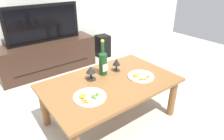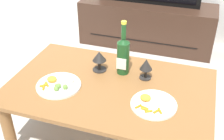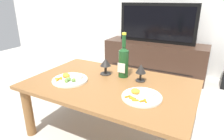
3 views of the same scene
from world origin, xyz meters
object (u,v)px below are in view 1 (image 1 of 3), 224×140
tv_stand (48,57)px  goblet_left (91,71)px  wine_bottle (103,62)px  dinner_plate_right (141,76)px  tv_screen (43,24)px  dinner_plate_left (90,96)px  floor_speaker (103,46)px  goblet_right (116,63)px  dining_table (111,88)px

tv_stand → goblet_left: bearing=-91.9°
wine_bottle → dinner_plate_right: wine_bottle is taller
tv_screen → dinner_plate_right: bearing=-76.7°
dinner_plate_left → dinner_plate_right: (0.57, 0.00, -0.00)m
floor_speaker → dinner_plate_right: size_ratio=1.50×
goblet_left → goblet_right: size_ratio=1.00×
tv_stand → goblet_left: size_ratio=10.14×
tv_screen → dinner_plate_right: (0.36, -1.51, -0.27)m
tv_stand → goblet_right: size_ratio=10.17×
goblet_left → dining_table: bearing=-50.5°
dinner_plate_left → dinner_plate_right: bearing=0.1°
dinner_plate_right → goblet_right: bearing=112.0°
goblet_right → goblet_left: bearing=180.0°
tv_stand → floor_speaker: size_ratio=3.61×
tv_stand → wine_bottle: wine_bottle is taller
floor_speaker → dinner_plate_left: 1.92m
dining_table → dinner_plate_right: dinner_plate_right is taller
tv_screen → dinner_plate_left: tv_screen is taller
goblet_right → tv_screen: bearing=101.5°
goblet_left → dinner_plate_right: goblet_left is taller
tv_screen → floor_speaker: 1.09m
tv_screen → goblet_left: tv_screen is taller
dinner_plate_left → goblet_left: bearing=55.9°
wine_bottle → dinner_plate_left: bearing=-140.0°
wine_bottle → dinner_plate_right: size_ratio=1.38×
tv_screen → wine_bottle: tv_screen is taller
tv_screen → goblet_right: size_ratio=7.56×
dining_table → floor_speaker: 1.67m
dining_table → tv_screen: tv_screen is taller
dining_table → wine_bottle: size_ratio=3.47×
wine_bottle → goblet_left: wine_bottle is taller
floor_speaker → wine_bottle: 1.55m
dinner_plate_right → wine_bottle: bearing=133.2°
wine_bottle → dinner_plate_left: wine_bottle is taller
tv_stand → tv_screen: tv_screen is taller
dining_table → goblet_right: (0.18, 0.14, 0.16)m
dining_table → wine_bottle: bearing=78.7°
goblet_left → goblet_right: (0.30, -0.00, -0.00)m
dining_table → dinner_plate_right: size_ratio=4.80×
tv_screen → goblet_right: 1.31m
goblet_left → dinner_plate_right: (0.40, -0.25, -0.08)m
dinner_plate_left → tv_stand: bearing=82.2°
floor_speaker → dinner_plate_left: dinner_plate_left is taller
dinner_plate_right → tv_screen: bearing=103.3°
dining_table → goblet_left: bearing=129.5°
tv_stand → goblet_right: (0.26, -1.27, 0.29)m
tv_stand → dinner_plate_right: dinner_plate_right is taller
tv_screen → dinner_plate_left: size_ratio=3.81×
goblet_right → dinner_plate_left: goblet_right is taller
tv_stand → wine_bottle: 1.30m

